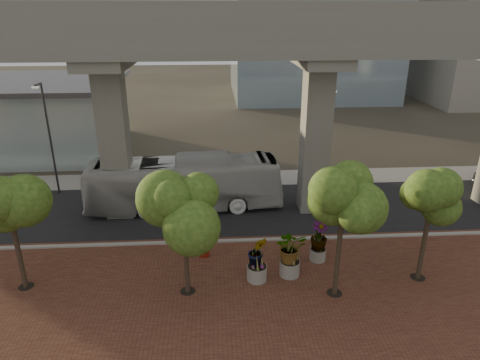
{
  "coord_description": "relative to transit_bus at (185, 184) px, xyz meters",
  "views": [
    {
      "loc": [
        -0.15,
        -22.67,
        12.0
      ],
      "look_at": [
        1.32,
        0.5,
        2.71
      ],
      "focal_mm": 32.0,
      "sensor_mm": 36.0,
      "label": 1
    }
  ],
  "objects": [
    {
      "name": "street_tree_far_east",
      "position": [
        11.5,
        -8.55,
        2.38
      ],
      "size": [
        3.03,
        3.03,
        5.44
      ],
      "color": "#453627",
      "rests_on": "ground"
    },
    {
      "name": "streetlamp_east",
      "position": [
        9.83,
        3.13,
        2.46
      ],
      "size": [
        0.35,
        1.03,
        7.13
      ],
      "color": "#2A2A2F",
      "rests_on": "ground"
    },
    {
      "name": "ground",
      "position": [
        2.07,
        -2.57,
        -1.71
      ],
      "size": [
        160.0,
        160.0,
        0.0
      ],
      "primitive_type": "plane",
      "color": "#332F25",
      "rests_on": "ground"
    },
    {
      "name": "curb_strip",
      "position": [
        2.07,
        -4.57,
        -1.63
      ],
      "size": [
        70.0,
        0.25,
        0.16
      ],
      "primitive_type": "cube",
      "color": "#A29F97",
      "rests_on": "ground"
    },
    {
      "name": "transit_bus",
      "position": [
        0.0,
        0.0,
        0.0
      ],
      "size": [
        12.4,
        3.52,
        3.42
      ],
      "primitive_type": "imported",
      "rotation": [
        0.0,
        0.0,
        1.62
      ],
      "color": "silver",
      "rests_on": "ground"
    },
    {
      "name": "brick_plaza",
      "position": [
        2.07,
        -10.57,
        -1.68
      ],
      "size": [
        70.0,
        13.0,
        0.06
      ],
      "primitive_type": "cube",
      "color": "brown",
      "rests_on": "ground"
    },
    {
      "name": "street_tree_far_west",
      "position": [
        -6.94,
        -8.11,
        2.52
      ],
      "size": [
        3.63,
        3.63,
        5.84
      ],
      "color": "#453627",
      "rests_on": "ground"
    },
    {
      "name": "fire_hydrant",
      "position": [
        1.3,
        -5.93,
        -1.08
      ],
      "size": [
        0.59,
        0.53,
        1.18
      ],
      "color": "maroon",
      "rests_on": "ground"
    },
    {
      "name": "street_tree_near_east",
      "position": [
        7.2,
        -9.5,
        3.1
      ],
      "size": [
        3.54,
        3.54,
        6.39
      ],
      "color": "#453627",
      "rests_on": "ground"
    },
    {
      "name": "streetlamp_west",
      "position": [
        -8.97,
        2.82,
        2.77
      ],
      "size": [
        0.38,
        1.11,
        7.67
      ],
      "color": "#302F35",
      "rests_on": "ground"
    },
    {
      "name": "far_sidewalk",
      "position": [
        2.07,
        4.93,
        -1.68
      ],
      "size": [
        90.0,
        3.0,
        0.06
      ],
      "primitive_type": "cube",
      "color": "#A29F97",
      "rests_on": "ground"
    },
    {
      "name": "planter_right",
      "position": [
        7.07,
        -6.7,
        -0.35
      ],
      "size": [
        2.0,
        2.0,
        2.14
      ],
      "color": "#ADAB9C",
      "rests_on": "ground"
    },
    {
      "name": "planter_left",
      "position": [
        3.8,
        -8.23,
        -0.24
      ],
      "size": [
        2.12,
        2.12,
        2.33
      ],
      "color": "#9D9A8E",
      "rests_on": "ground"
    },
    {
      "name": "planter_front",
      "position": [
        5.4,
        -7.92,
        -0.21
      ],
      "size": [
        2.16,
        2.16,
        2.38
      ],
      "color": "gray",
      "rests_on": "ground"
    },
    {
      "name": "street_tree_near_west",
      "position": [
        0.57,
        -8.93,
        2.61
      ],
      "size": [
        3.74,
        3.74,
        5.98
      ],
      "color": "#453627",
      "rests_on": "ground"
    },
    {
      "name": "transit_viaduct",
      "position": [
        2.07,
        -0.57,
        5.58
      ],
      "size": [
        72.0,
        5.6,
        12.4
      ],
      "color": "gray",
      "rests_on": "ground"
    },
    {
      "name": "asphalt_road",
      "position": [
        2.07,
        -0.57,
        -1.69
      ],
      "size": [
        90.0,
        8.0,
        0.04
      ],
      "primitive_type": "cube",
      "color": "black",
      "rests_on": "ground"
    }
  ]
}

